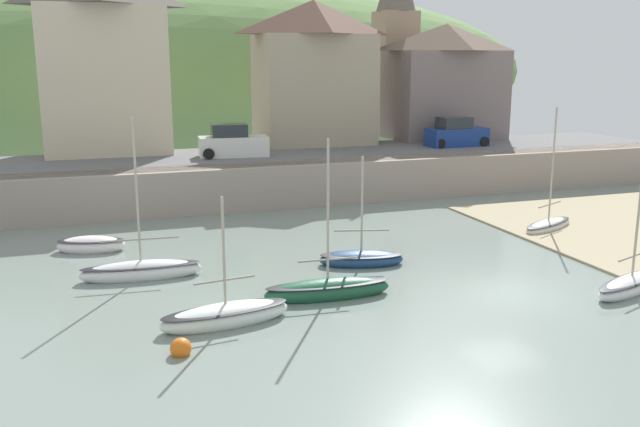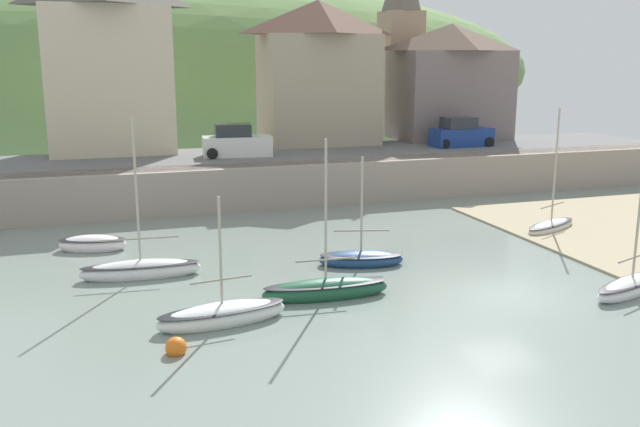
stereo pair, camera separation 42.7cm
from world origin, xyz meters
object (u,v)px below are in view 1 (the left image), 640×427
Objects in this scene: waterfront_building_right at (445,81)px; sailboat_white_hull at (548,225)px; motorboat_with_cabin at (91,245)px; church_with_spire at (395,36)px; dinghy_open_wooden at (328,289)px; parked_car_by_wall at (456,134)px; rowboat_small_beached at (361,258)px; sailboat_nearest_shore at (141,270)px; mooring_buoy at (181,348)px; sailboat_blue_trim at (631,284)px; fishing_boat_green at (226,315)px; parked_car_near_slipway at (233,143)px; waterfront_building_left at (103,57)px; waterfront_building_centre at (314,72)px.

waterfront_building_right is 19.48m from sailboat_white_hull.
church_with_spire is at bearing 53.95° from motorboat_with_cabin.
dinghy_open_wooden reaches higher than parked_car_by_wall.
church_with_spire is 29.11m from rowboat_small_beached.
sailboat_nearest_shore is at bearing -140.63° from waterfront_building_right.
dinghy_open_wooden reaches higher than motorboat_with_cabin.
waterfront_building_right reaches higher than mooring_buoy.
sailboat_blue_trim is at bearing -98.88° from church_with_spire.
rowboat_small_beached is 7.50× the size of mooring_buoy.
fishing_boat_green is at bearing -136.05° from parked_car_by_wall.
waterfront_building_left is at bearing 152.54° from parked_car_near_slipway.
mooring_buoy is (-16.11, -0.18, -0.09)m from sailboat_blue_trim.
parked_car_by_wall is at bearing 38.39° from fishing_boat_green.
sailboat_white_hull is 1.33× the size of rowboat_small_beached.
waterfront_building_centre is 2.19× the size of fishing_boat_green.
parked_car_by_wall is at bearing -11.45° from waterfront_building_left.
dinghy_open_wooden reaches higher than fishing_boat_green.
waterfront_building_left is 26.29m from fishing_boat_green.
dinghy_open_wooden is 4.09m from fishing_boat_green.
waterfront_building_right is 1.32× the size of sailboat_nearest_shore.
church_with_spire is 3.27× the size of fishing_boat_green.
waterfront_building_left reaches higher than parked_car_by_wall.
parked_car_by_wall is (2.51, 13.48, 2.96)m from sailboat_white_hull.
mooring_buoy is at bearing -130.72° from waterfront_building_right.
mooring_buoy is (-6.34, -22.33, -3.02)m from parked_car_near_slipway.
waterfront_building_right reaches higher than parked_car_by_wall.
waterfront_building_right is 5.82m from parked_car_by_wall.
waterfront_building_centre is 20.23m from sailboat_white_hull.
parked_car_near_slipway is at bearing -164.97° from waterfront_building_right.
rowboat_small_beached is 11.81m from motorboat_with_cabin.
dinghy_open_wooden is 7.42m from sailboat_nearest_shore.
sailboat_nearest_shore reaches higher than dinghy_open_wooden.
waterfront_building_left reaches higher than mooring_buoy.
parked_car_near_slipway is at bearing -32.80° from waterfront_building_left.
waterfront_building_left is at bearing 94.67° from sailboat_nearest_shore.
dinghy_open_wooden is 1.36× the size of parked_car_near_slipway.
church_with_spire reaches higher than parked_car_by_wall.
waterfront_building_right reaches higher than fishing_boat_green.
fishing_boat_green is at bearing 153.19° from sailboat_blue_trim.
parked_car_near_slipway is at bearing -149.72° from church_with_spire.
waterfront_building_left is at bearing -169.48° from church_with_spire.
waterfront_building_centre is 27.73m from sailboat_blue_trim.
parked_car_by_wall is 6.79× the size of mooring_buoy.
motorboat_with_cabin is (-25.27, -14.72, -6.30)m from waterfront_building_right.
waterfront_building_centre reaches higher than waterfront_building_right.
waterfront_building_centre is at bearing 59.01° from motorboat_with_cabin.
waterfront_building_centre is 10.49m from parked_car_by_wall.
mooring_buoy is at bearing -88.63° from waterfront_building_left.
sailboat_blue_trim is at bearing -134.02° from sailboat_white_hull.
waterfront_building_centre reaches higher than rowboat_small_beached.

